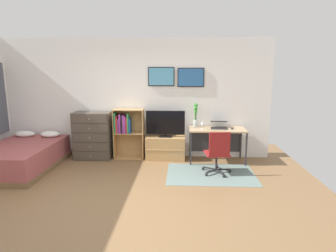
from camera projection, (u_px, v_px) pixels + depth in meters
ground_plane at (112, 201)px, 4.39m from camera, size 7.20×7.20×0.00m
wall_back_with_posters at (136, 98)px, 6.50m from camera, size 6.12×0.09×2.70m
area_rug at (211, 174)px, 5.53m from camera, size 1.70×1.20×0.01m
bed at (21, 156)px, 5.80m from camera, size 1.33×1.98×0.64m
dresser at (93, 136)px, 6.44m from camera, size 0.83×0.46×1.06m
bookshelf at (126, 129)px, 6.44m from camera, size 0.68×0.30×1.13m
tv_stand at (165, 148)px, 6.43m from camera, size 0.88×0.41×0.52m
television at (165, 124)px, 6.30m from camera, size 0.86×0.16×0.59m
desk at (217, 134)px, 6.28m from camera, size 1.22×0.62×0.74m
office_chair at (218, 152)px, 5.43m from camera, size 0.57×0.58×0.86m
laptop at (219, 125)px, 6.25m from camera, size 0.39×0.41×0.16m
computer_mouse at (232, 128)px, 6.14m from camera, size 0.06×0.10×0.03m
bamboo_vase at (196, 115)px, 6.31m from camera, size 0.10×0.10×0.53m
wine_glass at (202, 123)px, 6.08m from camera, size 0.07×0.07×0.18m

